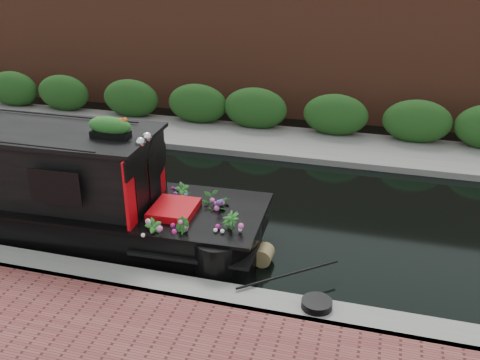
# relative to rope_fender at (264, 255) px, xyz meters

# --- Properties ---
(ground) EXTENTS (80.00, 80.00, 0.00)m
(ground) POSITION_rel_rope_fender_xyz_m (-1.76, 1.90, -0.17)
(ground) COLOR black
(ground) RESTS_ON ground
(near_bank_coping) EXTENTS (40.00, 0.60, 0.50)m
(near_bank_coping) POSITION_rel_rope_fender_xyz_m (-1.76, -1.40, -0.17)
(near_bank_coping) COLOR slate
(near_bank_coping) RESTS_ON ground
(far_bank_path) EXTENTS (40.00, 2.40, 0.34)m
(far_bank_path) POSITION_rel_rope_fender_xyz_m (-1.76, 6.10, -0.17)
(far_bank_path) COLOR slate
(far_bank_path) RESTS_ON ground
(far_hedge) EXTENTS (40.00, 1.10, 2.80)m
(far_hedge) POSITION_rel_rope_fender_xyz_m (-1.76, 7.00, -0.17)
(far_hedge) COLOR #1B4216
(far_hedge) RESTS_ON ground
(far_brick_wall) EXTENTS (40.00, 1.00, 8.00)m
(far_brick_wall) POSITION_rel_rope_fender_xyz_m (-1.76, 9.10, -0.17)
(far_brick_wall) COLOR brown
(far_brick_wall) RESTS_ON ground
(rope_fender) EXTENTS (0.34, 0.36, 0.34)m
(rope_fender) POSITION_rel_rope_fender_xyz_m (0.00, 0.00, 0.00)
(rope_fender) COLOR olive
(rope_fender) RESTS_ON ground
(coiled_mooring_rope) EXTENTS (0.48, 0.48, 0.12)m
(coiled_mooring_rope) POSITION_rel_rope_fender_xyz_m (1.16, -1.34, 0.14)
(coiled_mooring_rope) COLOR black
(coiled_mooring_rope) RESTS_ON near_bank_coping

